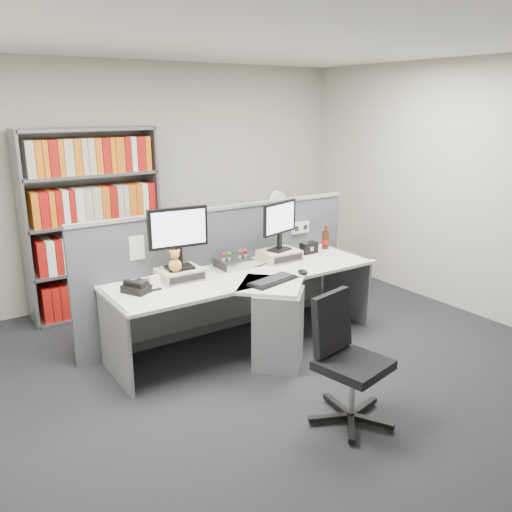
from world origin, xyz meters
TOP-DOWN VIEW (x-y plane):
  - ground at (0.00, 0.00)m, footprint 5.50×5.50m
  - room_shell at (0.00, 0.00)m, footprint 5.04×5.54m
  - partition at (0.00, 1.25)m, footprint 3.00×0.08m
  - desk at (0.00, 0.60)m, footprint 2.60×1.20m
  - monitor_riser_left at (-0.60, 0.98)m, footprint 0.38×0.31m
  - monitor_riser_right at (0.50, 0.98)m, footprint 0.38×0.31m
  - monitor_left at (-0.60, 0.98)m, footprint 0.54×0.20m
  - monitor_right at (0.50, 0.98)m, footprint 0.47×0.21m
  - desktop_pc at (-0.00, 1.03)m, footprint 0.31×0.28m
  - figurines at (-0.00, 1.02)m, footprint 0.29×0.05m
  - keyboard at (0.05, 0.46)m, footprint 0.50×0.28m
  - mouse at (0.41, 0.48)m, footprint 0.07×0.12m
  - desk_phone at (-1.02, 0.89)m, footprint 0.31×0.30m
  - desk_calendar at (-0.90, 0.85)m, footprint 0.10×0.08m
  - plush_toy at (-0.67, 0.92)m, footprint 0.11×0.11m
  - speaker at (0.90, 1.01)m, footprint 0.18×0.10m
  - cola_bottle at (1.17, 1.05)m, footprint 0.08×0.08m
  - shelving_unit at (-0.90, 2.44)m, footprint 1.41×0.40m
  - filing_cabinet at (1.20, 1.99)m, footprint 0.45×0.61m
  - desk_fan at (1.20, 1.99)m, footprint 0.31×0.19m
  - office_chair at (-0.09, -0.63)m, footprint 0.61×0.60m

SIDE VIEW (x-z plane):
  - ground at x=0.00m, z-range 0.00..0.00m
  - filing_cabinet at x=1.20m, z-range 0.00..0.70m
  - desk at x=0.00m, z-range 0.10..0.82m
  - office_chair at x=-0.09m, z-range 0.03..0.96m
  - partition at x=0.00m, z-range 0.01..1.29m
  - keyboard at x=0.05m, z-range 0.72..0.75m
  - mouse at x=0.41m, z-range 0.72..0.76m
  - desk_phone at x=-1.02m, z-range 0.71..0.81m
  - desktop_pc at x=0.00m, z-range 0.72..0.80m
  - monitor_riser_left at x=-0.60m, z-range 0.72..0.82m
  - monitor_riser_right at x=0.50m, z-range 0.72..0.82m
  - desk_calendar at x=-0.90m, z-range 0.71..0.83m
  - speaker at x=0.90m, z-range 0.72..0.84m
  - cola_bottle at x=1.17m, z-range 0.69..0.95m
  - figurines at x=0.00m, z-range 0.81..0.90m
  - plush_toy at x=-0.67m, z-range 0.81..1.00m
  - shelving_unit at x=-0.90m, z-range -0.02..1.98m
  - desk_fan at x=1.20m, z-range 0.77..1.29m
  - monitor_right at x=0.50m, z-range 0.87..1.36m
  - monitor_left at x=-0.60m, z-range 0.87..1.42m
  - room_shell at x=0.00m, z-range 0.43..3.15m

